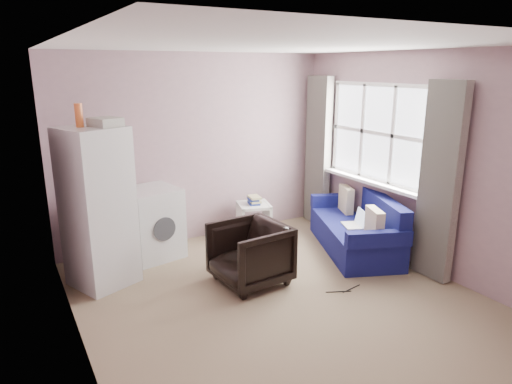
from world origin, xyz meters
TOP-DOWN VIEW (x-y plane):
  - room at (0.02, 0.01)m, footprint 3.84×4.24m
  - armchair at (-0.08, 0.51)m, footprint 0.73×0.78m
  - fridge at (-1.48, 1.31)m, footprint 0.77×0.77m
  - washing_machine at (-0.78, 1.75)m, footprint 0.72×0.72m
  - side_table at (0.67, 1.74)m, footprint 0.53×0.53m
  - sofa at (1.60, 0.64)m, footprint 1.34×1.84m
  - window_dressing at (1.78, 0.70)m, footprint 0.17×2.62m
  - floor_cables at (0.71, -0.18)m, footprint 0.43×0.13m

SIDE VIEW (x-z plane):
  - floor_cables at x=0.71m, z-range 0.00..0.01m
  - sofa at x=1.60m, z-range -0.10..0.65m
  - side_table at x=0.67m, z-range -0.02..0.57m
  - armchair at x=-0.08m, z-range 0.00..0.75m
  - washing_machine at x=-0.78m, z-range 0.02..0.90m
  - fridge at x=-1.48m, z-range -0.11..1.86m
  - window_dressing at x=1.78m, z-range 0.02..2.20m
  - room at x=0.02m, z-range -0.02..2.52m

